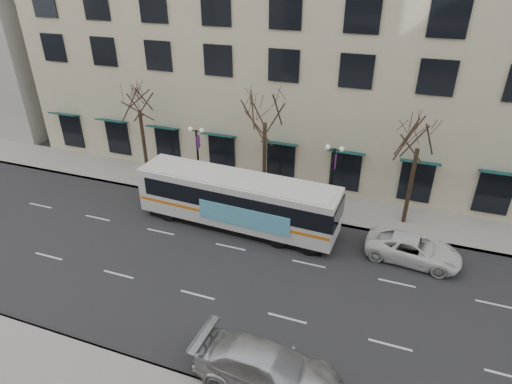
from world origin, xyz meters
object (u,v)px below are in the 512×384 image
at_px(lamp_post_left, 198,156).
at_px(tree_far_right, 420,134).
at_px(tree_far_mid, 265,109).
at_px(city_bus, 238,200).
at_px(silver_car, 268,369).
at_px(lamp_post_right, 332,177).
at_px(tree_far_left, 138,98).
at_px(white_pickup, 413,249).

bearing_deg(lamp_post_left, tree_far_right, 2.29).
xyz_separation_m(tree_far_mid, city_bus, (-0.42, -4.06, -4.92)).
relative_size(lamp_post_left, silver_car, 0.82).
xyz_separation_m(tree_far_mid, tree_far_right, (10.00, -0.00, -0.48)).
bearing_deg(city_bus, lamp_post_right, 35.43).
xyz_separation_m(tree_far_left, tree_far_mid, (10.00, 0.00, 0.21)).
bearing_deg(tree_far_left, white_pickup, -10.96).
height_order(lamp_post_left, lamp_post_right, same).
relative_size(tree_far_mid, white_pickup, 1.57).
xyz_separation_m(lamp_post_left, white_pickup, (15.65, -3.40, -2.19)).
distance_m(lamp_post_left, silver_car, 17.80).
height_order(lamp_post_right, silver_car, lamp_post_right).
relative_size(lamp_post_left, white_pickup, 0.95).
xyz_separation_m(lamp_post_right, city_bus, (-5.43, -3.46, -0.96)).
height_order(tree_far_left, city_bus, tree_far_left).
relative_size(city_bus, white_pickup, 2.48).
xyz_separation_m(tree_far_left, lamp_post_left, (5.01, -0.60, -3.75)).
bearing_deg(silver_car, white_pickup, -23.16).
bearing_deg(tree_far_left, lamp_post_left, -6.83).
bearing_deg(white_pickup, city_bus, 95.26).
height_order(tree_far_mid, tree_far_right, tree_far_mid).
bearing_deg(city_bus, silver_car, -59.52).
xyz_separation_m(lamp_post_left, city_bus, (4.57, -3.46, -0.96)).
bearing_deg(tree_far_left, tree_far_mid, 0.00).
relative_size(tree_far_left, city_bus, 0.62).
height_order(tree_far_left, lamp_post_right, tree_far_left).
bearing_deg(tree_far_right, lamp_post_right, -173.15).
xyz_separation_m(tree_far_left, lamp_post_right, (15.01, -0.60, -3.75)).
distance_m(tree_far_mid, lamp_post_left, 6.40).
relative_size(lamp_post_left, lamp_post_right, 1.00).
bearing_deg(tree_far_right, silver_car, -107.48).
distance_m(tree_far_right, silver_car, 16.66).
xyz_separation_m(lamp_post_right, white_pickup, (5.65, -3.40, -2.19)).
height_order(tree_far_mid, lamp_post_left, tree_far_mid).
distance_m(tree_far_left, tree_far_right, 20.00).
distance_m(city_bus, silver_car, 12.38).
relative_size(tree_far_mid, lamp_post_left, 1.64).
height_order(tree_far_left, lamp_post_left, tree_far_left).
xyz_separation_m(silver_car, white_pickup, (5.39, 11.00, -0.17)).
height_order(lamp_post_left, white_pickup, lamp_post_left).
bearing_deg(silver_car, tree_far_mid, 22.30).
relative_size(tree_far_left, lamp_post_right, 1.60).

